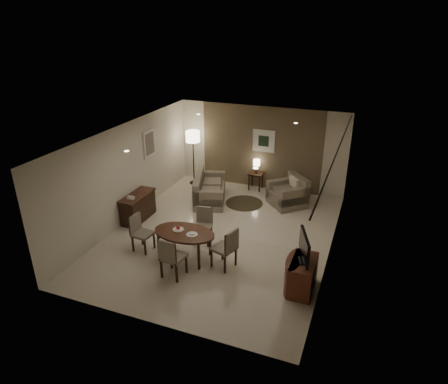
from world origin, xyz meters
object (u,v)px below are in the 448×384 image
at_px(dining_table, 185,245).
at_px(armchair, 288,191).
at_px(chair_right, 224,248).
at_px(side_table, 256,181).
at_px(console_desk, 138,207).
at_px(floor_lamp, 193,158).
at_px(sofa, 210,188).
at_px(tv_cabinet, 303,275).
at_px(chair_near, 173,256).
at_px(chair_left, 143,234).
at_px(chair_far, 203,227).

xyz_separation_m(dining_table, armchair, (1.60, 3.70, 0.10)).
xyz_separation_m(chair_right, side_table, (-0.62, 4.52, -0.21)).
relative_size(console_desk, side_table, 2.11).
bearing_deg(console_desk, dining_table, -31.78).
relative_size(chair_right, side_table, 1.73).
height_order(chair_right, side_table, chair_right).
height_order(chair_right, floor_lamp, floor_lamp).
xyz_separation_m(console_desk, side_table, (2.44, 3.23, -0.09)).
height_order(sofa, armchair, armchair).
bearing_deg(armchair, floor_lamp, -142.32).
height_order(console_desk, tv_cabinet, console_desk).
distance_m(tv_cabinet, armchair, 4.09).
relative_size(chair_right, floor_lamp, 0.54).
distance_m(chair_near, chair_left, 1.36).
bearing_deg(chair_far, side_table, 76.98).
height_order(chair_near, chair_right, chair_right).
xyz_separation_m(chair_far, armchair, (1.49, 2.91, -0.01)).
relative_size(chair_near, sofa, 0.56).
xyz_separation_m(sofa, floor_lamp, (-1.04, 1.07, 0.50)).
bearing_deg(side_table, armchair, -33.50).
bearing_deg(chair_near, floor_lamp, -64.00).
relative_size(chair_near, floor_lamp, 0.54).
bearing_deg(side_table, chair_far, -93.89).
height_order(console_desk, chair_far, chair_far).
bearing_deg(tv_cabinet, sofa, 136.09).
bearing_deg(tv_cabinet, armchair, 107.23).
distance_m(chair_near, floor_lamp, 5.32).
distance_m(chair_far, side_table, 3.74).
relative_size(tv_cabinet, chair_left, 0.99).
height_order(dining_table, sofa, sofa).
bearing_deg(chair_right, dining_table, -71.99).
bearing_deg(side_table, chair_near, -93.00).
bearing_deg(chair_far, chair_left, -154.03).
distance_m(chair_far, sofa, 2.53).
bearing_deg(console_desk, chair_left, -53.81).
height_order(console_desk, armchair, armchair).
height_order(sofa, floor_lamp, floor_lamp).
bearing_deg(armchair, chair_far, -70.06).
distance_m(console_desk, tv_cabinet, 5.11).
height_order(chair_near, floor_lamp, floor_lamp).
distance_m(tv_cabinet, sofa, 4.89).
bearing_deg(chair_near, chair_far, -85.08).
xyz_separation_m(tv_cabinet, side_table, (-2.45, 4.73, -0.07)).
bearing_deg(sofa, chair_right, -170.82).
bearing_deg(sofa, dining_table, 173.82).
height_order(chair_near, chair_far, chair_near).
bearing_deg(chair_right, tv_cabinet, 101.72).
distance_m(chair_near, sofa, 3.98).
distance_m(chair_far, chair_right, 1.18).
bearing_deg(dining_table, side_table, 85.42).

